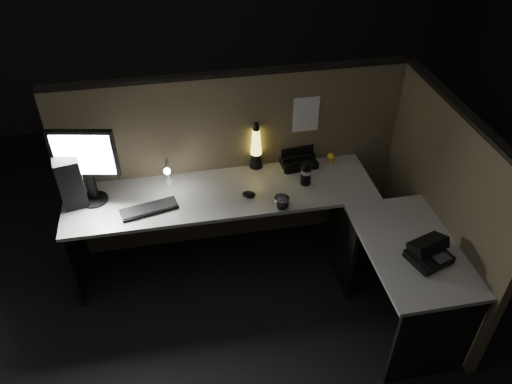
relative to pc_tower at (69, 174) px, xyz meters
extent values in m
plane|color=black|center=(1.22, -0.77, -0.92)|extent=(6.00, 6.00, 0.00)
plane|color=#282623|center=(1.22, 2.23, 0.43)|extent=(6.00, 0.00, 6.00)
cube|color=brown|center=(1.22, 0.16, -0.17)|extent=(2.66, 0.06, 1.50)
cube|color=brown|center=(2.55, -0.67, -0.17)|extent=(0.06, 1.66, 1.50)
cube|color=#B5B2AA|center=(1.07, -0.17, -0.21)|extent=(2.30, 0.60, 0.03)
cube|color=#B5B2AA|center=(2.22, -0.97, -0.21)|extent=(0.60, 1.00, 0.03)
cube|color=black|center=(-0.06, -0.17, -0.57)|extent=(0.03, 0.55, 0.70)
cube|color=black|center=(2.22, -1.45, -0.57)|extent=(0.55, 0.03, 0.70)
cube|color=black|center=(1.94, -0.47, -0.57)|extent=(0.03, 0.55, 0.70)
cube|color=black|center=(0.00, 0.00, 0.00)|extent=(0.24, 0.40, 0.39)
cylinder|color=black|center=(0.15, -0.09, -0.19)|extent=(0.19, 0.19, 0.02)
cube|color=black|center=(0.15, -0.07, -0.07)|extent=(0.06, 0.05, 0.22)
cube|color=black|center=(0.15, -0.08, 0.21)|extent=(0.45, 0.12, 0.37)
cube|color=white|center=(0.15, -0.10, 0.21)|extent=(0.39, 0.08, 0.31)
cube|color=black|center=(0.54, -0.27, -0.18)|extent=(0.42, 0.22, 0.02)
ellipsoid|color=black|center=(1.26, -0.25, -0.17)|extent=(0.12, 0.10, 0.04)
cube|color=white|center=(0.69, 0.00, -0.18)|extent=(0.04, 0.05, 0.03)
cylinder|color=white|center=(0.69, 0.00, -0.06)|extent=(0.01, 0.01, 0.19)
cylinder|color=white|center=(0.69, -0.06, 0.03)|extent=(0.01, 0.13, 0.01)
sphere|color=white|center=(0.69, -0.14, 0.03)|extent=(0.05, 0.05, 0.05)
cube|color=black|center=(1.72, 0.09, -0.17)|extent=(0.29, 0.27, 0.05)
cube|color=black|center=(1.72, 0.05, -0.12)|extent=(0.27, 0.05, 0.10)
cube|color=black|center=(1.72, 0.17, -0.08)|extent=(0.27, 0.05, 0.18)
cone|color=black|center=(1.38, 0.11, -0.13)|extent=(0.11, 0.11, 0.12)
cone|color=yellow|center=(1.38, 0.11, 0.04)|extent=(0.09, 0.09, 0.21)
sphere|color=brown|center=(1.38, 0.11, -0.03)|extent=(0.04, 0.04, 0.04)
sphere|color=brown|center=(1.38, 0.11, 0.05)|extent=(0.03, 0.03, 0.03)
cone|color=black|center=(1.38, 0.11, 0.17)|extent=(0.05, 0.05, 0.06)
cylinder|color=black|center=(1.71, -0.18, -0.10)|extent=(0.08, 0.08, 0.19)
imported|color=#B7B7BE|center=(1.47, -0.43, -0.15)|extent=(0.14, 0.14, 0.09)
sphere|color=yellow|center=(1.98, 0.06, -0.14)|extent=(0.06, 0.06, 0.06)
cube|color=white|center=(1.77, 0.13, 0.22)|extent=(0.20, 0.00, 0.29)
cube|color=black|center=(2.27, -1.09, -0.17)|extent=(0.30, 0.28, 0.05)
cube|color=black|center=(2.27, -1.05, -0.10)|extent=(0.27, 0.21, 0.11)
cube|color=black|center=(2.19, -1.15, -0.14)|extent=(0.11, 0.19, 0.04)
cube|color=#3F3F42|center=(2.32, -1.13, -0.14)|extent=(0.13, 0.13, 0.00)
camera|label=1|loc=(0.78, -3.07, 2.11)|focal=35.00mm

